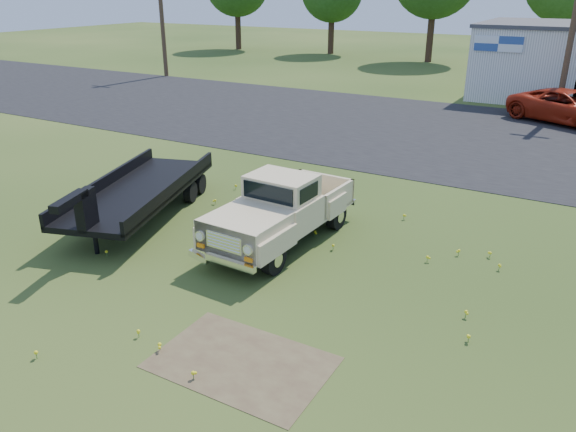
# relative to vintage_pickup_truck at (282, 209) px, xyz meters

# --- Properties ---
(ground) EXTENTS (140.00, 140.00, 0.00)m
(ground) POSITION_rel_vintage_pickup_truck_xyz_m (0.40, -1.62, -0.90)
(ground) COLOR #253F14
(ground) RESTS_ON ground
(asphalt_lot) EXTENTS (90.00, 14.00, 0.02)m
(asphalt_lot) POSITION_rel_vintage_pickup_truck_xyz_m (0.40, 13.38, -0.90)
(asphalt_lot) COLOR black
(asphalt_lot) RESTS_ON ground
(dirt_patch_a) EXTENTS (3.00, 2.00, 0.01)m
(dirt_patch_a) POSITION_rel_vintage_pickup_truck_xyz_m (1.90, -4.62, -0.90)
(dirt_patch_a) COLOR brown
(dirt_patch_a) RESTS_ON ground
(dirt_patch_b) EXTENTS (2.20, 1.60, 0.01)m
(dirt_patch_b) POSITION_rel_vintage_pickup_truck_xyz_m (-1.60, 1.88, -0.90)
(dirt_patch_b) COLOR brown
(dirt_patch_b) RESTS_ON ground
(utility_pole_west) EXTENTS (1.60, 0.30, 9.00)m
(utility_pole_west) POSITION_rel_vintage_pickup_truck_xyz_m (-21.60, 20.38, 3.70)
(utility_pole_west) COLOR #443220
(utility_pole_west) RESTS_ON ground
(utility_pole_mid) EXTENTS (1.60, 0.30, 9.00)m
(utility_pole_mid) POSITION_rel_vintage_pickup_truck_xyz_m (4.40, 20.38, 3.70)
(utility_pole_mid) COLOR #443220
(utility_pole_mid) RESTS_ON ground
(vintage_pickup_truck) EXTENTS (2.15, 5.03, 1.80)m
(vintage_pickup_truck) POSITION_rel_vintage_pickup_truck_xyz_m (0.00, 0.00, 0.00)
(vintage_pickup_truck) COLOR #CBB388
(vintage_pickup_truck) RESTS_ON ground
(flatbed_trailer) EXTENTS (3.98, 6.81, 1.76)m
(flatbed_trailer) POSITION_rel_vintage_pickup_truck_xyz_m (-4.32, -0.47, -0.02)
(flatbed_trailer) COLOR black
(flatbed_trailer) RESTS_ON ground
(red_pickup) EXTENTS (6.07, 4.63, 1.53)m
(red_pickup) POSITION_rel_vintage_pickup_truck_xyz_m (5.00, 18.22, -0.13)
(red_pickup) COLOR #9B210E
(red_pickup) RESTS_ON ground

